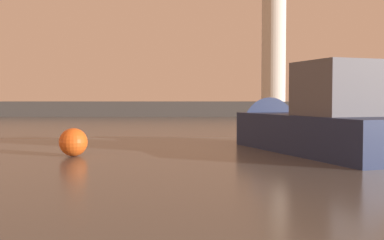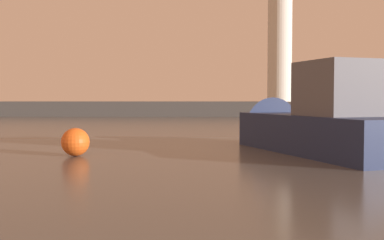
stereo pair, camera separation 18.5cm
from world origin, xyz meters
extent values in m
plane|color=#4C4742|center=(0.00, 24.31, 0.00)|extent=(220.00, 220.00, 0.00)
cube|color=#423F3D|center=(0.00, 48.63, 0.76)|extent=(97.85, 4.98, 1.51)
cylinder|color=silver|center=(7.62, 48.63, 7.08)|extent=(2.53, 2.53, 11.13)
cube|color=#1E284C|center=(3.09, 13.88, 0.63)|extent=(4.72, 7.66, 1.25)
cone|color=#1E284C|center=(1.66, 17.87, 0.69)|extent=(2.89, 2.81, 2.30)
cube|color=#595960|center=(3.40, 13.04, 2.10)|extent=(2.54, 2.79, 1.69)
sphere|color=#EA5919|center=(-4.69, 13.03, 0.44)|extent=(0.87, 0.87, 0.87)
camera|label=1|loc=(-1.01, -1.54, 1.77)|focal=44.24mm
camera|label=2|loc=(-0.83, -1.54, 1.77)|focal=44.24mm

